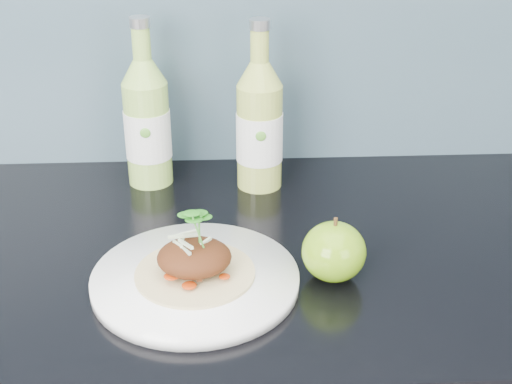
% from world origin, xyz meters
% --- Properties ---
extents(dinner_plate, '(0.31, 0.31, 0.02)m').
position_xyz_m(dinner_plate, '(-0.05, 1.59, 0.91)').
color(dinner_plate, white).
rests_on(dinner_plate, kitchen_counter).
extents(pork_taco, '(0.15, 0.15, 0.10)m').
position_xyz_m(pork_taco, '(-0.05, 1.59, 0.94)').
color(pork_taco, tan).
rests_on(pork_taco, dinner_plate).
extents(green_apple, '(0.10, 0.10, 0.09)m').
position_xyz_m(green_apple, '(0.13, 1.60, 0.94)').
color(green_apple, '#45800D').
rests_on(green_apple, kitchen_counter).
extents(cider_bottle_left, '(0.08, 0.08, 0.27)m').
position_xyz_m(cider_bottle_left, '(-0.13, 1.90, 1.00)').
color(cider_bottle_left, '#9AC853').
rests_on(cider_bottle_left, kitchen_counter).
extents(cider_bottle_right, '(0.10, 0.10, 0.27)m').
position_xyz_m(cider_bottle_right, '(0.05, 1.88, 1.00)').
color(cider_bottle_right, '#ABBD4F').
rests_on(cider_bottle_right, kitchen_counter).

